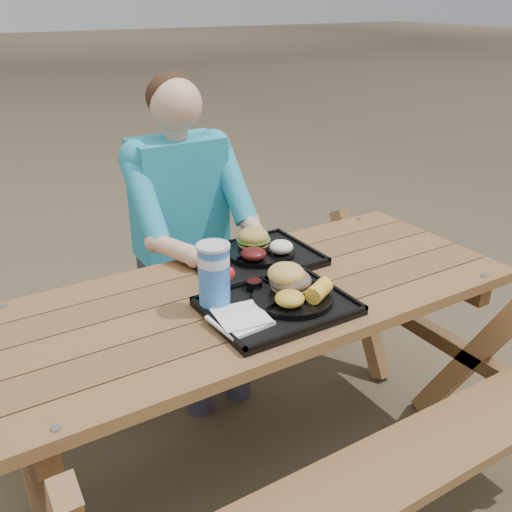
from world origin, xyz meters
TOP-DOWN VIEW (x-y plane):
  - ground at (0.00, 0.00)m, footprint 60.00×60.00m
  - picnic_table at (0.00, 0.00)m, footprint 1.80×1.49m
  - tray_near at (-0.01, -0.15)m, footprint 0.45×0.35m
  - tray_far at (0.12, 0.20)m, footprint 0.45×0.35m
  - plate_near at (0.05, -0.15)m, footprint 0.26×0.26m
  - plate_far at (0.15, 0.21)m, footprint 0.26×0.26m
  - napkin_stack at (-0.16, -0.17)m, footprint 0.17×0.17m
  - soda_cup at (-0.18, -0.05)m, footprint 0.10×0.10m
  - condiment_bbq at (-0.02, -0.02)m, footprint 0.06×0.06m
  - condiment_mustard at (0.04, -0.02)m, footprint 0.05×0.05m
  - sandwich at (0.07, -0.11)m, footprint 0.13×0.13m
  - mac_cheese at (-0.00, -0.20)m, footprint 0.09×0.09m
  - corn_cob at (0.10, -0.21)m, footprint 0.13×0.13m
  - cutlery_far at (-0.04, 0.20)m, footprint 0.08×0.13m
  - burger at (0.15, 0.26)m, footprint 0.12×0.12m
  - baked_beans at (0.08, 0.15)m, footprint 0.09×0.09m
  - potato_salad at (0.20, 0.14)m, footprint 0.09×0.09m
  - diner at (0.04, 0.69)m, footprint 0.48×0.84m

SIDE VIEW (x-z plane):
  - ground at x=0.00m, z-range 0.00..0.00m
  - picnic_table at x=0.00m, z-range 0.00..0.75m
  - diner at x=0.04m, z-range 0.00..1.28m
  - tray_near at x=-0.01m, z-range 0.75..0.77m
  - tray_far at x=0.12m, z-range 0.75..0.77m
  - cutlery_far at x=-0.04m, z-range 0.77..0.78m
  - napkin_stack at x=-0.16m, z-range 0.77..0.79m
  - plate_near at x=0.05m, z-range 0.77..0.79m
  - plate_far at x=0.15m, z-range 0.77..0.79m
  - condiment_mustard at x=0.04m, z-range 0.77..0.80m
  - condiment_bbq at x=-0.02m, z-range 0.77..0.80m
  - baked_beans at x=0.08m, z-range 0.79..0.83m
  - mac_cheese at x=0.00m, z-range 0.79..0.84m
  - potato_salad at x=0.20m, z-range 0.79..0.84m
  - corn_cob at x=0.10m, z-range 0.79..0.85m
  - burger at x=0.15m, z-range 0.79..0.90m
  - sandwich at x=0.07m, z-range 0.79..0.92m
  - soda_cup at x=-0.18m, z-range 0.77..0.97m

